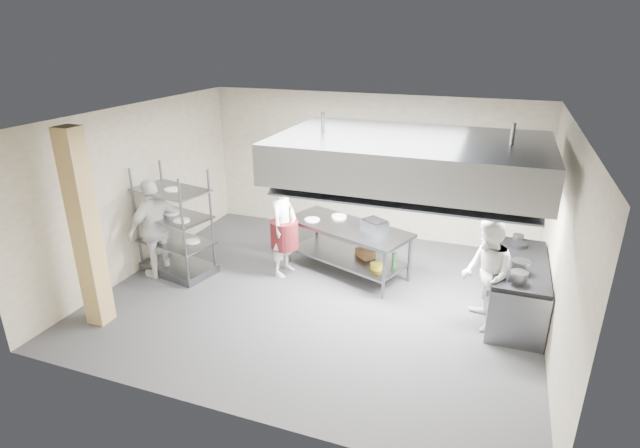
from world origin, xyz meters
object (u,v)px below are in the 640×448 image
(pass_rack, at_px, (174,222))
(stockpot, at_px, (521,266))
(cooking_range, at_px, (517,290))
(chef_plating, at_px, (155,229))
(island, at_px, (347,249))
(chef_head, at_px, (283,228))
(griddle, at_px, (374,226))
(chef_line, at_px, (486,274))

(pass_rack, xyz_separation_m, stockpot, (5.81, 0.21, 0.01))
(cooking_range, bearing_deg, chef_plating, -172.52)
(island, relative_size, chef_head, 1.29)
(pass_rack, xyz_separation_m, griddle, (3.44, 0.97, 0.03))
(chef_head, relative_size, stockpot, 6.84)
(chef_head, bearing_deg, stockpot, -90.97)
(cooking_range, relative_size, chef_line, 1.18)
(chef_line, height_order, chef_plating, chef_plating)
(island, bearing_deg, chef_line, -1.89)
(cooking_range, bearing_deg, griddle, 170.43)
(pass_rack, height_order, stockpot, pass_rack)
(pass_rack, height_order, griddle, pass_rack)
(cooking_range, height_order, griddle, griddle)
(chef_head, xyz_separation_m, chef_plating, (-2.10, -0.85, 0.01))
(chef_plating, bearing_deg, chef_head, 129.33)
(chef_head, height_order, chef_plating, chef_plating)
(cooking_range, height_order, chef_plating, chef_plating)
(island, bearing_deg, stockpot, 3.83)
(chef_line, bearing_deg, cooking_range, 119.04)
(chef_head, distance_m, chef_line, 3.54)
(chef_line, bearing_deg, chef_plating, -104.24)
(island, height_order, cooking_range, island)
(island, xyz_separation_m, chef_line, (2.44, -1.00, 0.39))
(cooking_range, distance_m, chef_plating, 6.15)
(griddle, bearing_deg, chef_plating, -129.54)
(chef_head, height_order, griddle, chef_head)
(chef_head, bearing_deg, griddle, -72.31)
(griddle, bearing_deg, cooking_range, 22.78)
(cooking_range, bearing_deg, chef_line, -133.70)
(pass_rack, xyz_separation_m, cooking_range, (5.84, 0.57, -0.56))
(cooking_range, relative_size, chef_head, 1.12)
(griddle, bearing_deg, chef_line, 7.08)
(island, xyz_separation_m, chef_plating, (-3.16, -1.30, 0.45))
(chef_line, bearing_deg, pass_rack, -106.55)
(island, bearing_deg, chef_plating, -137.23)
(pass_rack, distance_m, cooking_range, 5.89)
(chef_plating, relative_size, griddle, 4.44)
(cooking_range, relative_size, griddle, 4.90)
(island, distance_m, griddle, 0.77)
(chef_line, height_order, griddle, chef_line)
(stockpot, bearing_deg, pass_rack, -177.97)
(pass_rack, distance_m, griddle, 3.57)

